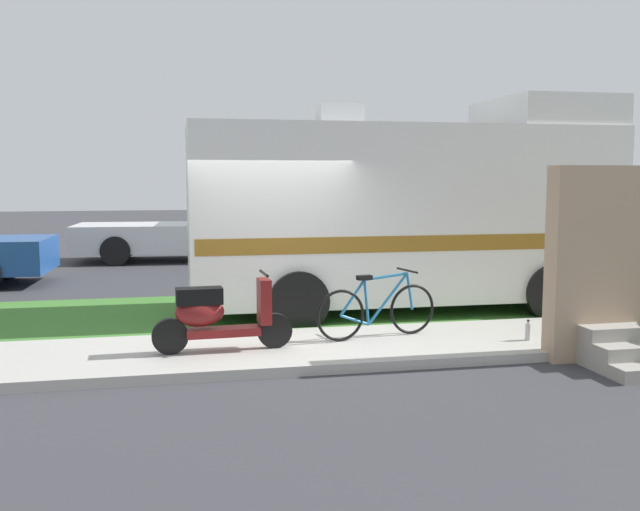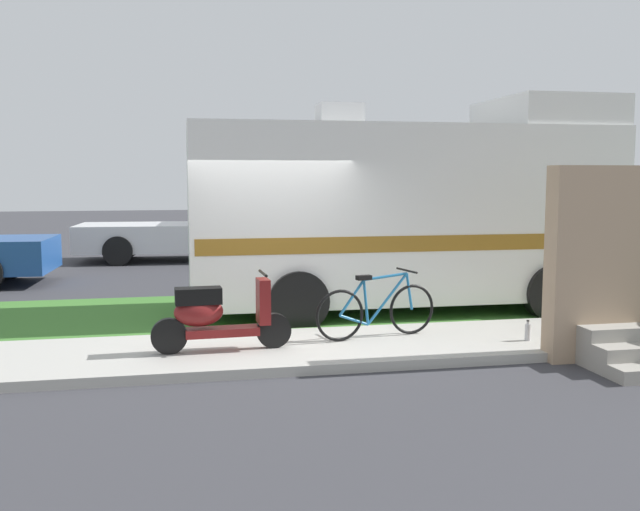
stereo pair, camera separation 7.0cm
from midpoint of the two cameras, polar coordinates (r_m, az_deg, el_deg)
name	(u,v)px [view 1 (the left image)]	position (r m, az deg, el deg)	size (l,w,h in m)	color
ground_plane	(270,335)	(10.24, -4.26, -6.42)	(80.00, 80.00, 0.00)	#38383D
sidewalk	(283,351)	(9.07, -3.24, -7.70)	(24.00, 2.00, 0.12)	#ADAAA3
grass_strip	(258,313)	(11.68, -5.24, -4.62)	(24.00, 3.40, 0.08)	#3D752D
motorhome_rv	(406,211)	(11.81, 6.78, 3.60)	(6.95, 2.60, 3.57)	silver
scooter	(217,315)	(8.78, -8.52, -4.77)	(1.73, 0.50, 0.97)	black
bicycle	(377,309)	(9.46, 4.43, -4.36)	(1.74, 0.56, 0.90)	black
pickup_truck_far	(205,226)	(19.57, -9.42, 2.37)	(5.72, 2.50, 1.73)	silver
porch_steps	(629,283)	(9.45, 23.50, -2.04)	(2.00, 1.26, 2.40)	#9E998E
bottle_green	(528,332)	(9.72, 16.26, -5.92)	(0.07, 0.07, 0.27)	#B2B2B7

